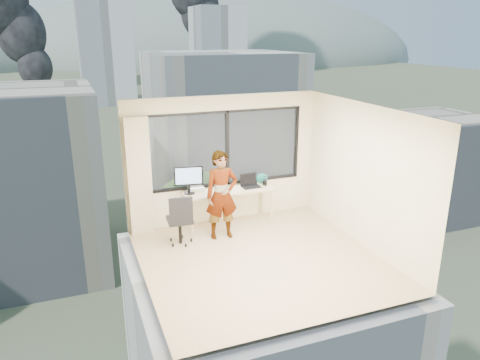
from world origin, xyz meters
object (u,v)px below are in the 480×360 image
person (222,195)px  desk (229,207)px  monitor (189,180)px  handbag (262,178)px  laptop (251,181)px  chair (180,218)px  game_console (196,188)px

person → desk: bearing=62.3°
monitor → handbag: 1.61m
person → laptop: (0.81, 0.52, 0.02)m
chair → person: (0.82, -0.00, 0.35)m
desk → person: (-0.32, -0.53, 0.48)m
desk → person: bearing=-121.0°
monitor → handbag: bearing=13.6°
monitor → handbag: size_ratio=2.13×
desk → person: 0.78m
desk → handbag: bearing=11.5°
desk → game_console: bearing=162.9°
chair → laptop: size_ratio=2.56×
desk → game_console: 0.77m
person → handbag: bearing=35.2°
person → monitor: 0.78m
person → game_console: size_ratio=5.79×
monitor → game_console: monitor is taller
person → chair: bearing=-176.9°
monitor → laptop: monitor is taller
desk → laptop: (0.48, -0.02, 0.49)m
person → game_console: 0.78m
desk → person: person is taller
desk → game_console: game_console is taller
laptop → person: bearing=-150.0°
chair → person: bearing=3.9°
monitor → game_console: 0.34m
game_console → laptop: (1.10, -0.21, 0.08)m
monitor → handbag: monitor is taller
chair → handbag: size_ratio=3.74×
laptop → monitor: bearing=174.3°
monitor → desk: bearing=5.8°
handbag → desk: bearing=-172.1°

